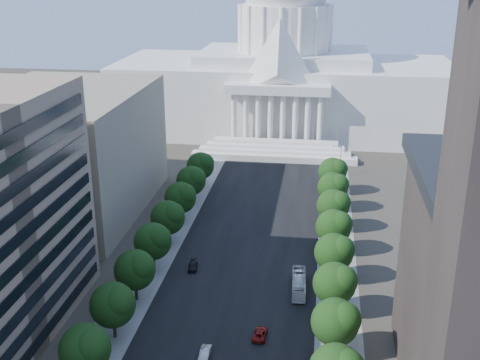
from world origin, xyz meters
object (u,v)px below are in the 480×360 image
at_px(car_red, 260,334).
at_px(car_dark_b, 193,266).
at_px(car_silver, 205,354).
at_px(city_bus, 299,284).

xyz_separation_m(car_red, car_dark_b, (-16.07, 21.70, -0.01)).
distance_m(car_silver, car_dark_b, 29.61).
bearing_deg(car_red, car_silver, 43.17).
distance_m(car_silver, city_bus, 26.65).
bearing_deg(car_silver, car_dark_b, 105.82).
bearing_deg(car_silver, car_red, 40.30).
relative_size(car_dark_b, city_bus, 0.41).
height_order(car_red, car_dark_b, car_red).
relative_size(car_red, car_dark_b, 1.06).
height_order(car_dark_b, city_bus, city_bus).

